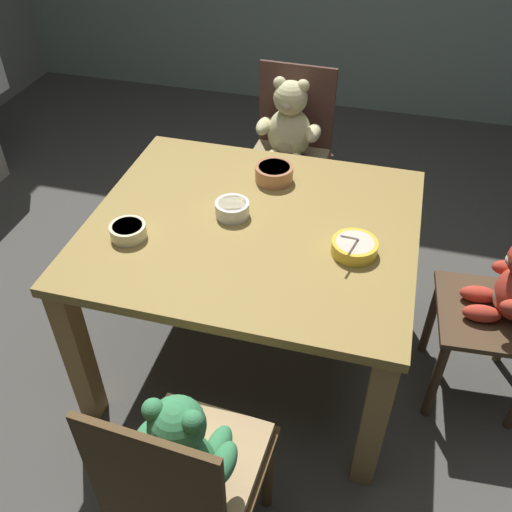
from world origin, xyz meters
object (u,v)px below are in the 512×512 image
at_px(porridge_bowl_yellow_near_right, 354,247).
at_px(dining_table, 253,247).
at_px(porridge_bowl_cream_near_left, 128,231).
at_px(porridge_bowl_white_center, 232,209).
at_px(teddy_chair_near_front, 186,466).
at_px(teddy_chair_far_center, 288,142).
at_px(porridge_bowl_terracotta_far_center, 274,173).

bearing_deg(porridge_bowl_yellow_near_right, dining_table, 169.27).
bearing_deg(porridge_bowl_yellow_near_right, porridge_bowl_cream_near_left, -171.38).
bearing_deg(porridge_bowl_white_center, dining_table, -18.12).
bearing_deg(dining_table, porridge_bowl_white_center, 161.88).
bearing_deg(porridge_bowl_cream_near_left, teddy_chair_near_front, -56.42).
distance_m(teddy_chair_far_center, porridge_bowl_yellow_near_right, 1.05).
height_order(teddy_chair_far_center, porridge_bowl_terracotta_far_center, teddy_chair_far_center).
xyz_separation_m(porridge_bowl_yellow_near_right, porridge_bowl_terracotta_far_center, (-0.37, 0.37, 0.01)).
bearing_deg(porridge_bowl_cream_near_left, dining_table, 25.36).
distance_m(dining_table, porridge_bowl_terracotta_far_center, 0.33).
xyz_separation_m(dining_table, porridge_bowl_terracotta_far_center, (0.01, 0.30, 0.15)).
xyz_separation_m(dining_table, porridge_bowl_white_center, (-0.08, 0.03, 0.14)).
distance_m(dining_table, porridge_bowl_white_center, 0.17).
distance_m(teddy_chair_far_center, porridge_bowl_terracotta_far_center, 0.60).
height_order(dining_table, porridge_bowl_terracotta_far_center, porridge_bowl_terracotta_far_center).
bearing_deg(teddy_chair_near_front, porridge_bowl_white_center, 12.19).
relative_size(teddy_chair_near_front, porridge_bowl_cream_near_left, 7.18).
distance_m(teddy_chair_near_front, porridge_bowl_yellow_near_right, 0.88).
bearing_deg(porridge_bowl_terracotta_far_center, teddy_chair_far_center, 96.37).
bearing_deg(dining_table, porridge_bowl_terracotta_far_center, 88.42).
height_order(teddy_chair_near_front, teddy_chair_far_center, teddy_chair_near_front).
xyz_separation_m(dining_table, porridge_bowl_cream_near_left, (-0.40, -0.19, 0.14)).
relative_size(dining_table, porridge_bowl_cream_near_left, 9.28).
xyz_separation_m(porridge_bowl_white_center, porridge_bowl_terracotta_far_center, (0.09, 0.27, 0.00)).
distance_m(porridge_bowl_yellow_near_right, porridge_bowl_terracotta_far_center, 0.52).
bearing_deg(porridge_bowl_yellow_near_right, porridge_bowl_white_center, 167.89).
distance_m(teddy_chair_near_front, porridge_bowl_cream_near_left, 0.84).
relative_size(porridge_bowl_cream_near_left, porridge_bowl_terracotta_far_center, 0.84).
bearing_deg(porridge_bowl_yellow_near_right, porridge_bowl_terracotta_far_center, 135.00).
relative_size(teddy_chair_far_center, porridge_bowl_terracotta_far_center, 5.92).
xyz_separation_m(porridge_bowl_cream_near_left, porridge_bowl_terracotta_far_center, (0.41, 0.48, 0.01)).
bearing_deg(porridge_bowl_cream_near_left, porridge_bowl_terracotta_far_center, 50.07).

